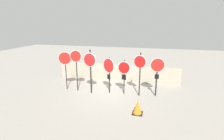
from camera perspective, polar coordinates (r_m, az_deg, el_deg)
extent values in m
plane|color=gray|center=(10.50, -1.18, -7.41)|extent=(40.00, 40.00, 0.00)
cube|color=#A89E89|center=(12.33, 1.56, -0.97)|extent=(8.58, 0.12, 1.21)
cylinder|color=black|center=(11.12, -14.79, -0.74)|extent=(0.06, 0.06, 2.16)
cylinder|color=white|center=(10.87, -15.16, 3.75)|extent=(0.76, 0.25, 0.79)
cylinder|color=red|center=(10.85, -15.18, 3.73)|extent=(0.71, 0.23, 0.73)
cylinder|color=black|center=(10.69, -11.42, -0.41)|extent=(0.06, 0.06, 2.43)
cylinder|color=white|center=(10.43, -11.77, 4.47)|extent=(0.70, 0.14, 0.70)
cylinder|color=red|center=(10.41, -11.80, 4.45)|extent=(0.64, 0.13, 0.64)
cylinder|color=black|center=(10.14, -6.96, -0.63)|extent=(0.08, 0.08, 2.57)
cylinder|color=white|center=(9.92, -7.28, 3.34)|extent=(0.79, 0.16, 0.79)
cylinder|color=red|center=(9.90, -7.34, 3.32)|extent=(0.73, 0.15, 0.73)
cylinder|color=black|center=(10.15, -0.82, -1.77)|extent=(0.07, 0.07, 2.15)
cylinder|color=white|center=(9.95, -1.07, 1.51)|extent=(0.74, 0.45, 0.85)
cylinder|color=red|center=(9.94, -1.14, 1.49)|extent=(0.69, 0.42, 0.79)
cube|color=black|center=(10.13, -1.05, -2.27)|extent=(0.21, 0.14, 0.28)
cylinder|color=black|center=(10.07, 4.00, -2.36)|extent=(0.06, 0.06, 2.01)
cylinder|color=white|center=(9.86, 3.97, 0.78)|extent=(0.71, 0.11, 0.72)
cylinder|color=#AD0F0F|center=(9.84, 3.93, 0.75)|extent=(0.65, 0.10, 0.66)
cube|color=black|center=(10.01, 3.91, -2.32)|extent=(0.25, 0.05, 0.30)
cylinder|color=black|center=(9.81, 9.07, -1.56)|extent=(0.07, 0.07, 2.47)
cylinder|color=white|center=(9.57, 9.12, 2.68)|extent=(0.69, 0.24, 0.72)
cylinder|color=red|center=(9.56, 9.08, 2.66)|extent=(0.63, 0.22, 0.66)
cylinder|color=black|center=(10.05, 14.34, -2.64)|extent=(0.08, 0.08, 2.07)
cylinder|color=white|center=(9.78, 14.66, 1.59)|extent=(0.78, 0.09, 0.78)
cylinder|color=red|center=(9.77, 14.66, 1.56)|extent=(0.72, 0.08, 0.72)
cube|color=black|center=(9.95, 14.41, -2.08)|extent=(0.23, 0.04, 0.26)
cube|color=black|center=(8.34, 8.28, -13.79)|extent=(0.47, 0.47, 0.02)
cone|color=orange|center=(8.18, 8.37, -11.77)|extent=(0.40, 0.40, 0.64)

